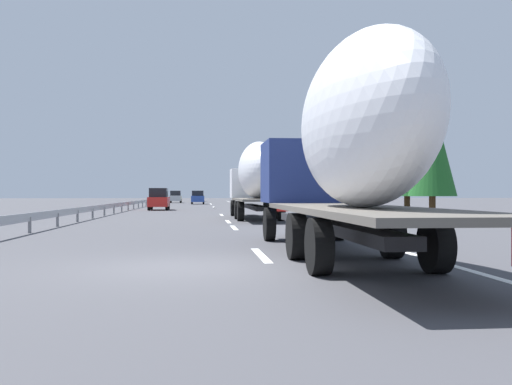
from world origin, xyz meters
The scene contains 24 objects.
ground_plane centered at (40.00, 0.00, 0.00)m, with size 260.00×260.00×0.00m, color #424247.
lane_stripe_0 centered at (2.00, -1.80, 0.00)m, with size 3.20×0.20×0.01m, color white.
lane_stripe_1 centered at (12.80, -1.80, 0.00)m, with size 3.20×0.20×0.01m, color white.
lane_stripe_2 centered at (18.01, -1.80, 0.00)m, with size 3.20×0.20×0.01m, color white.
lane_stripe_3 centered at (27.39, -1.80, 0.00)m, with size 3.20×0.20×0.01m, color white.
lane_stripe_4 centered at (45.42, -1.80, 0.00)m, with size 3.20×0.20×0.01m, color white.
lane_stripe_5 centered at (45.80, -1.80, 0.00)m, with size 3.20×0.20×0.01m, color white.
lane_stripe_6 centered at (50.30, -1.80, 0.00)m, with size 3.20×0.20×0.01m, color white.
lane_stripe_7 centered at (65.54, -1.80, 0.00)m, with size 3.20×0.20×0.01m, color white.
lane_stripe_8 centered at (70.05, -1.80, 0.00)m, with size 3.20×0.20×0.01m, color white.
edge_line_right centered at (45.00, -5.50, 0.00)m, with size 110.00×0.20×0.01m, color white.
truck_lead centered at (21.22, -3.60, 2.49)m, with size 12.77×2.55×4.39m.
truck_trailing centered at (0.91, -3.60, 2.57)m, with size 13.74×2.55×4.65m.
car_yellow_coupe centered at (91.13, -0.08, 0.92)m, with size 4.35×1.73×1.83m.
car_silver_hatch centered at (78.47, 3.58, 0.96)m, with size 4.22×1.82×1.92m.
car_red_compact centered at (39.30, 3.35, 0.97)m, with size 4.09×1.76×1.96m.
car_blue_sedan centered at (67.00, 0.03, 0.94)m, with size 4.25×1.82×1.87m.
road_sign centered at (40.23, -6.70, 2.39)m, with size 0.10×0.90×3.48m.
tree_0 centered at (15.99, -12.05, 3.82)m, with size 2.41×2.41×6.32m.
tree_1 centered at (21.46, -12.81, 3.15)m, with size 3.55×3.55×4.99m.
tree_2 centered at (77.43, -11.44, 4.18)m, with size 3.87×3.87×6.99m.
tree_3 centered at (54.28, -11.83, 3.59)m, with size 3.39×3.39×5.91m.
tree_4 centered at (67.80, -10.50, 3.60)m, with size 3.17×3.17×5.82m.
guardrail_median centered at (43.00, 6.00, 0.58)m, with size 94.00×0.10×0.76m.
Camera 1 is at (-11.34, -0.36, 1.48)m, focal length 39.32 mm.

